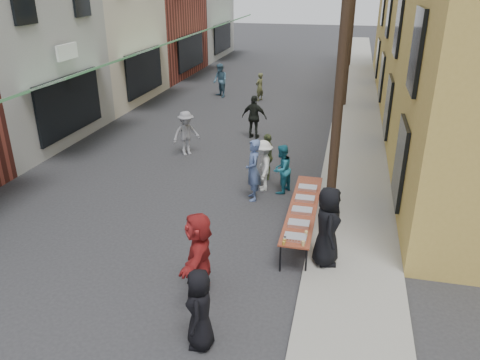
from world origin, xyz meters
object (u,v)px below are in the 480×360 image
at_px(guest_front_a, 200,309).
at_px(guest_front_c, 281,169).
at_px(utility_pole_far, 354,2).
at_px(server, 327,226).
at_px(utility_pole_mid, 351,14).
at_px(catering_tray_sausage, 295,237).
at_px(utility_pole_near, 343,48).
at_px(serving_table, 303,208).

bearing_deg(guest_front_a, guest_front_c, 168.26).
distance_m(utility_pole_far, server, 27.16).
relative_size(guest_front_c, server, 0.82).
bearing_deg(utility_pole_mid, server, -89.81).
bearing_deg(catering_tray_sausage, utility_pole_far, 88.68).
height_order(utility_pole_near, guest_front_a, utility_pole_near).
bearing_deg(utility_pole_mid, utility_pole_far, 90.00).
bearing_deg(guest_front_a, utility_pole_mid, 165.50).
height_order(catering_tray_sausage, guest_front_a, guest_front_a).
height_order(utility_pole_near, serving_table, utility_pole_near).
relative_size(serving_table, guest_front_c, 2.60).
xyz_separation_m(catering_tray_sausage, server, (0.68, 0.23, 0.25)).
distance_m(catering_tray_sausage, guest_front_a, 3.13).
distance_m(guest_front_c, server, 4.10).
xyz_separation_m(serving_table, guest_front_a, (-1.33, -4.48, 0.07)).
height_order(guest_front_a, server, server).
relative_size(utility_pole_far, catering_tray_sausage, 18.00).
bearing_deg(server, utility_pole_near, -8.44).
bearing_deg(guest_front_c, guest_front_a, 20.17).
relative_size(serving_table, catering_tray_sausage, 8.00).
distance_m(catering_tray_sausage, server, 0.76).
height_order(utility_pole_near, server, utility_pole_near).
bearing_deg(serving_table, guest_front_c, 111.41).
bearing_deg(guest_front_c, utility_pole_mid, -164.27).
distance_m(utility_pole_far, catering_tray_sausage, 27.43).
relative_size(utility_pole_far, serving_table, 2.25).
relative_size(utility_pole_near, utility_pole_mid, 1.00).
relative_size(utility_pole_near, guest_front_c, 5.86).
distance_m(guest_front_a, guest_front_c, 6.84).
xyz_separation_m(utility_pole_near, server, (0.05, -2.94, -3.46)).
distance_m(utility_pole_near, server, 4.54).
bearing_deg(catering_tray_sausage, server, 19.01).
relative_size(utility_pole_mid, server, 4.81).
height_order(utility_pole_far, guest_front_c, utility_pole_far).
bearing_deg(serving_table, utility_pole_near, 67.54).
bearing_deg(guest_front_c, utility_pole_far, -160.20).
height_order(utility_pole_mid, guest_front_c, utility_pole_mid).
bearing_deg(utility_pole_far, utility_pole_mid, -90.00).
distance_m(utility_pole_far, guest_front_a, 30.30).
bearing_deg(server, utility_pole_far, -9.31).
relative_size(serving_table, guest_front_a, 2.55).
bearing_deg(utility_pole_far, server, -89.89).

